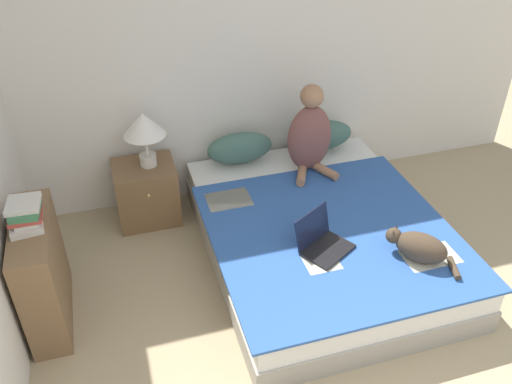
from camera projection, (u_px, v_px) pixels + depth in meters
wall_back at (265, 46)px, 4.32m from camera, size 5.01×0.05×2.55m
bed at (320, 236)px, 4.07m from camera, size 1.68×2.12×0.37m
pillow_near at (240, 148)px, 4.53m from camera, size 0.56×0.24×0.26m
pillow_far at (321, 136)px, 4.70m from camera, size 0.56×0.24×0.26m
person_sitting at (310, 135)px, 4.32m from camera, size 0.37×0.36×0.74m
cat_tabby at (419, 247)px, 3.53m from camera, size 0.39×0.45×0.20m
laptop_open at (322, 242)px, 3.64m from camera, size 0.43×0.42×0.25m
nightstand at (147, 192)px, 4.42m from camera, size 0.49×0.43×0.51m
table_lamp at (144, 127)px, 4.11m from camera, size 0.33×0.33×0.45m
bookshelf at (42, 273)px, 3.45m from camera, size 0.23×0.77×0.77m
book_stack_top at (25, 215)px, 3.19m from camera, size 0.22×0.25×0.16m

